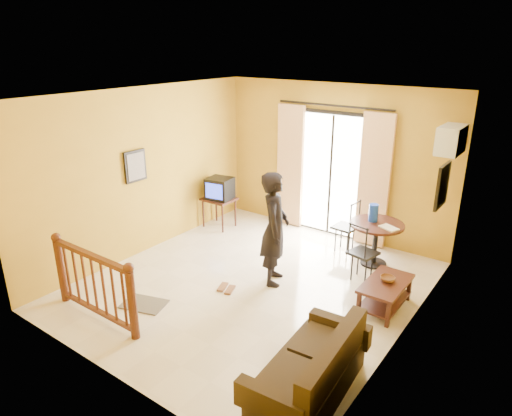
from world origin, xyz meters
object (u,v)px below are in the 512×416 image
Objects in this scene: dining_table at (376,232)px; coffee_table at (385,291)px; sofa at (313,372)px; television at (220,188)px; standing_person at (275,229)px.

coffee_table is at bearing -61.71° from dining_table.
dining_table is 3.27m from sofa.
television is 0.30× the size of standing_person.
standing_person is at bearing 129.08° from sofa.
coffee_table is at bearing -108.78° from standing_person.
standing_person reaches higher than sofa.
coffee_table is 0.52× the size of standing_person.
television is at bearing 32.62° from standing_person.
dining_table is 0.96× the size of coffee_table.
television is at bearing 165.96° from coffee_table.
sofa is at bearing -164.29° from standing_person.
television is 3.87m from coffee_table.
dining_table is 0.54× the size of sofa.
television reaches higher than sofa.
dining_table is at bearing 118.29° from coffee_table.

